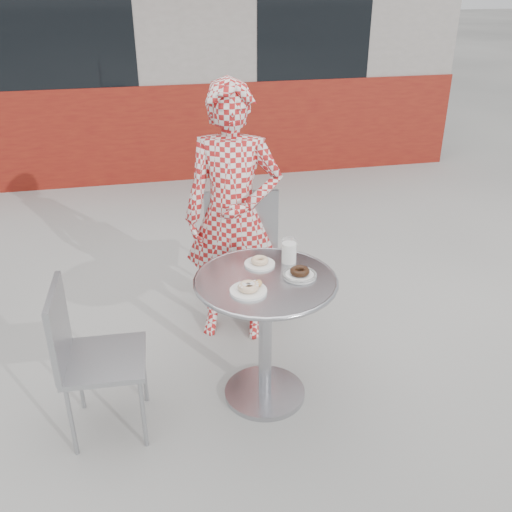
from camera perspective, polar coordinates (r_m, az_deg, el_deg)
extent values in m
plane|color=#A6A49E|center=(3.13, -0.01, -13.83)|extent=(60.00, 60.00, 0.00)
cube|color=gray|center=(7.96, -9.39, 22.55)|extent=(6.00, 4.00, 3.00)
cube|color=maroon|center=(6.21, -7.46, 12.21)|extent=(6.02, 0.20, 1.00)
cube|color=black|center=(5.98, -20.54, 22.00)|extent=(1.60, 0.04, 1.40)
cube|color=black|center=(6.24, 5.96, 23.53)|extent=(1.20, 0.04, 1.40)
cylinder|color=#BBBBC0|center=(3.13, 0.88, -13.47)|extent=(0.43, 0.43, 0.03)
cylinder|color=#BBBBC0|center=(2.92, 0.92, -8.38)|extent=(0.07, 0.07, 0.68)
cylinder|color=#BBBBC0|center=(2.74, 0.97, -2.48)|extent=(0.68, 0.68, 0.02)
torus|color=#BBBBC0|center=(2.74, 0.97, -2.48)|extent=(0.70, 0.70, 0.02)
cube|color=#9C9EA3|center=(3.63, -1.61, 1.01)|extent=(0.48, 0.48, 0.03)
cube|color=#9C9EA3|center=(3.34, -1.46, 3.05)|extent=(0.43, 0.09, 0.43)
cube|color=#9C9EA3|center=(2.80, -14.89, -10.01)|extent=(0.39, 0.39, 0.03)
cube|color=#9C9EA3|center=(2.71, -19.16, -6.76)|extent=(0.05, 0.38, 0.38)
imported|color=#A5191A|center=(3.27, -2.31, 3.95)|extent=(0.64, 0.51, 1.54)
cylinder|color=white|center=(2.86, 0.37, -0.79)|extent=(0.15, 0.15, 0.01)
torus|color=#BE8049|center=(2.85, 0.37, -0.44)|extent=(0.09, 0.09, 0.03)
cylinder|color=white|center=(2.62, -0.77, -3.50)|extent=(0.17, 0.17, 0.01)
torus|color=#BE8049|center=(2.61, -0.77, -3.08)|extent=(0.10, 0.10, 0.03)
sphere|color=#B77A3F|center=(2.64, 0.25, -2.73)|extent=(0.03, 0.03, 0.03)
cylinder|color=white|center=(2.76, 4.38, -1.92)|extent=(0.16, 0.16, 0.01)
torus|color=black|center=(2.75, 4.40, -1.52)|extent=(0.10, 0.10, 0.03)
torus|color=black|center=(2.76, 4.39, -1.85)|extent=(0.17, 0.17, 0.01)
cylinder|color=white|center=(2.87, 3.32, 0.33)|extent=(0.07, 0.07, 0.11)
cylinder|color=white|center=(2.86, 3.33, 0.52)|extent=(0.08, 0.08, 0.13)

